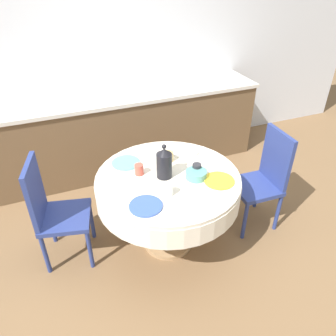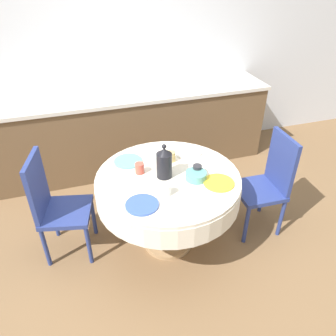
{
  "view_description": "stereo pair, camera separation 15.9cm",
  "coord_description": "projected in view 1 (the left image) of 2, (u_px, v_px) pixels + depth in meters",
  "views": [
    {
      "loc": [
        -0.8,
        -1.99,
        2.24
      ],
      "look_at": [
        0.0,
        0.0,
        0.82
      ],
      "focal_mm": 35.0,
      "sensor_mm": 36.0,
      "label": 1
    },
    {
      "loc": [
        -0.65,
        -2.05,
        2.24
      ],
      "look_at": [
        0.0,
        0.0,
        0.82
      ],
      "focal_mm": 35.0,
      "sensor_mm": 36.0,
      "label": 2
    }
  ],
  "objects": [
    {
      "name": "plate_far_left",
      "position": [
        126.0,
        163.0,
        2.77
      ],
      "size": [
        0.24,
        0.24,
        0.01
      ],
      "primitive_type": "cylinder",
      "color": "#60BCB7",
      "rests_on": "dining_table"
    },
    {
      "name": "fruit_bowl",
      "position": [
        196.0,
        174.0,
        2.59
      ],
      "size": [
        0.17,
        0.17,
        0.06
      ],
      "primitive_type": "cylinder",
      "color": "#569993",
      "rests_on": "dining_table"
    },
    {
      "name": "cup_near_right",
      "position": [
        197.0,
        169.0,
        2.63
      ],
      "size": [
        0.07,
        0.07,
        0.09
      ],
      "primitive_type": "cylinder",
      "color": "#28282D",
      "rests_on": "dining_table"
    },
    {
      "name": "wall_back",
      "position": [
        109.0,
        52.0,
        3.68
      ],
      "size": [
        7.0,
        0.05,
        2.6
      ],
      "color": "silver",
      "rests_on": "ground_plane"
    },
    {
      "name": "plate_near_right",
      "position": [
        219.0,
        181.0,
        2.56
      ],
      "size": [
        0.24,
        0.24,
        0.01
      ],
      "primitive_type": "cylinder",
      "color": "yellow",
      "rests_on": "dining_table"
    },
    {
      "name": "cup_far_left",
      "position": [
        139.0,
        169.0,
        2.62
      ],
      "size": [
        0.07,
        0.07,
        0.09
      ],
      "primitive_type": "cylinder",
      "color": "#CC4C3D",
      "rests_on": "dining_table"
    },
    {
      "name": "cup_near_left",
      "position": [
        168.0,
        190.0,
        2.4
      ],
      "size": [
        0.07,
        0.07,
        0.09
      ],
      "primitive_type": "cylinder",
      "color": "white",
      "rests_on": "dining_table"
    },
    {
      "name": "dining_table",
      "position": [
        168.0,
        189.0,
        2.69
      ],
      "size": [
        1.18,
        1.18,
        0.74
      ],
      "color": "tan",
      "rests_on": "ground_plane"
    },
    {
      "name": "plate_near_left",
      "position": [
        146.0,
        206.0,
        2.3
      ],
      "size": [
        0.24,
        0.24,
        0.01
      ],
      "primitive_type": "cylinder",
      "color": "#3856AD",
      "rests_on": "dining_table"
    },
    {
      "name": "coffee_carafe",
      "position": [
        164.0,
        163.0,
        2.55
      ],
      "size": [
        0.12,
        0.12,
        0.29
      ],
      "color": "black",
      "rests_on": "dining_table"
    },
    {
      "name": "ground_plane",
      "position": [
        168.0,
        242.0,
        3.03
      ],
      "size": [
        12.0,
        12.0,
        0.0
      ],
      "primitive_type": "plane",
      "color": "brown"
    },
    {
      "name": "chair_left",
      "position": [
        264.0,
        176.0,
        3.0
      ],
      "size": [
        0.42,
        0.42,
        0.96
      ],
      "rotation": [
        0.0,
        0.0,
        1.53
      ],
      "color": "navy",
      "rests_on": "ground_plane"
    },
    {
      "name": "plate_far_right",
      "position": [
        185.0,
        152.0,
        2.93
      ],
      "size": [
        0.24,
        0.24,
        0.01
      ],
      "primitive_type": "cylinder",
      "color": "white",
      "rests_on": "dining_table"
    },
    {
      "name": "cup_far_right",
      "position": [
        169.0,
        156.0,
        2.79
      ],
      "size": [
        0.07,
        0.07,
        0.09
      ],
      "primitive_type": "cylinder",
      "color": "#DBB766",
      "rests_on": "dining_table"
    },
    {
      "name": "chair_right",
      "position": [
        53.0,
        209.0,
        2.62
      ],
      "size": [
        0.48,
        0.48,
        0.96
      ],
      "rotation": [
        0.0,
        0.0,
        -1.8
      ],
      "color": "navy",
      "rests_on": "ground_plane"
    },
    {
      "name": "kitchen_counter",
      "position": [
        123.0,
        131.0,
        3.88
      ],
      "size": [
        3.24,
        0.64,
        0.93
      ],
      "color": "brown",
      "rests_on": "ground_plane"
    }
  ]
}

